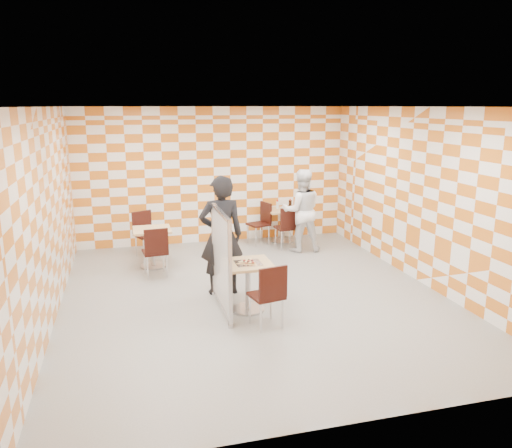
{
  "coord_description": "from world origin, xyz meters",
  "views": [
    {
      "loc": [
        -1.9,
        -7.39,
        3.02
      ],
      "look_at": [
        0.1,
        0.2,
        1.15
      ],
      "focal_mm": 35.0,
      "sensor_mm": 36.0,
      "label": 1
    }
  ],
  "objects_px": {
    "man_dark": "(221,236)",
    "man_white": "(301,211)",
    "main_table": "(248,278)",
    "chair_empty_far": "(145,230)",
    "chair_empty_near": "(156,248)",
    "sport_bottle": "(277,205)",
    "soda_bottle": "(290,204)",
    "empty_table": "(152,241)",
    "chair_second_front": "(288,225)",
    "second_table": "(283,220)",
    "partition": "(221,260)",
    "chair_second_side": "(262,220)",
    "chair_main_front": "(269,291)"
  },
  "relations": [
    {
      "from": "chair_second_side",
      "to": "partition",
      "type": "relative_size",
      "value": 0.6
    },
    {
      "from": "second_table",
      "to": "chair_empty_far",
      "type": "height_order",
      "value": "chair_empty_far"
    },
    {
      "from": "second_table",
      "to": "partition",
      "type": "height_order",
      "value": "partition"
    },
    {
      "from": "soda_bottle",
      "to": "chair_second_side",
      "type": "bearing_deg",
      "value": -178.83
    },
    {
      "from": "chair_second_front",
      "to": "partition",
      "type": "xyz_separation_m",
      "value": [
        -1.99,
        -2.89,
        0.25
      ]
    },
    {
      "from": "second_table",
      "to": "man_white",
      "type": "bearing_deg",
      "value": -79.18
    },
    {
      "from": "empty_table",
      "to": "soda_bottle",
      "type": "xyz_separation_m",
      "value": [
        3.12,
        1.1,
        0.34
      ]
    },
    {
      "from": "second_table",
      "to": "soda_bottle",
      "type": "xyz_separation_m",
      "value": [
        0.17,
        -0.0,
        0.34
      ]
    },
    {
      "from": "chair_empty_near",
      "to": "sport_bottle",
      "type": "relative_size",
      "value": 4.62
    },
    {
      "from": "main_table",
      "to": "man_dark",
      "type": "bearing_deg",
      "value": 106.45
    },
    {
      "from": "chair_second_side",
      "to": "soda_bottle",
      "type": "height_order",
      "value": "soda_bottle"
    },
    {
      "from": "chair_main_front",
      "to": "partition",
      "type": "distance_m",
      "value": 0.98
    },
    {
      "from": "chair_second_front",
      "to": "partition",
      "type": "distance_m",
      "value": 3.52
    },
    {
      "from": "chair_second_front",
      "to": "soda_bottle",
      "type": "xyz_separation_m",
      "value": [
        0.25,
        0.6,
        0.31
      ]
    },
    {
      "from": "second_table",
      "to": "sport_bottle",
      "type": "bearing_deg",
      "value": 126.63
    },
    {
      "from": "man_dark",
      "to": "sport_bottle",
      "type": "relative_size",
      "value": 9.77
    },
    {
      "from": "partition",
      "to": "man_white",
      "type": "bearing_deg",
      "value": 50.46
    },
    {
      "from": "main_table",
      "to": "chair_empty_far",
      "type": "xyz_separation_m",
      "value": [
        -1.37,
        3.26,
        0.04
      ]
    },
    {
      "from": "empty_table",
      "to": "sport_bottle",
      "type": "distance_m",
      "value": 3.13
    },
    {
      "from": "chair_second_side",
      "to": "second_table",
      "type": "bearing_deg",
      "value": 1.99
    },
    {
      "from": "chair_empty_near",
      "to": "partition",
      "type": "xyz_separation_m",
      "value": [
        0.85,
        -1.74,
        0.25
      ]
    },
    {
      "from": "empty_table",
      "to": "chair_empty_far",
      "type": "bearing_deg",
      "value": 98.08
    },
    {
      "from": "empty_table",
      "to": "chair_empty_far",
      "type": "distance_m",
      "value": 0.78
    },
    {
      "from": "chair_second_side",
      "to": "chair_empty_far",
      "type": "xyz_separation_m",
      "value": [
        -2.57,
        -0.31,
        0.0
      ]
    },
    {
      "from": "main_table",
      "to": "chair_empty_near",
      "type": "xyz_separation_m",
      "value": [
        -1.24,
        1.85,
        0.04
      ]
    },
    {
      "from": "sport_bottle",
      "to": "chair_main_front",
      "type": "bearing_deg",
      "value": -108.47
    },
    {
      "from": "soda_bottle",
      "to": "chair_empty_far",
      "type": "bearing_deg",
      "value": -174.26
    },
    {
      "from": "chair_empty_near",
      "to": "chair_empty_far",
      "type": "distance_m",
      "value": 1.42
    },
    {
      "from": "chair_main_front",
      "to": "partition",
      "type": "xyz_separation_m",
      "value": [
        -0.51,
        0.8,
        0.25
      ]
    },
    {
      "from": "chair_empty_near",
      "to": "chair_main_front",
      "type": "bearing_deg",
      "value": -61.75
    },
    {
      "from": "second_table",
      "to": "partition",
      "type": "bearing_deg",
      "value": -120.77
    },
    {
      "from": "man_dark",
      "to": "man_white",
      "type": "distance_m",
      "value": 2.89
    },
    {
      "from": "empty_table",
      "to": "sport_bottle",
      "type": "bearing_deg",
      "value": 23.19
    },
    {
      "from": "partition",
      "to": "man_dark",
      "type": "height_order",
      "value": "man_dark"
    },
    {
      "from": "chair_empty_far",
      "to": "man_dark",
      "type": "relative_size",
      "value": 0.47
    },
    {
      "from": "chair_second_side",
      "to": "chair_empty_far",
      "type": "distance_m",
      "value": 2.59
    },
    {
      "from": "chair_second_side",
      "to": "soda_bottle",
      "type": "distance_m",
      "value": 0.73
    },
    {
      "from": "second_table",
      "to": "soda_bottle",
      "type": "distance_m",
      "value": 0.38
    },
    {
      "from": "second_table",
      "to": "chair_second_side",
      "type": "relative_size",
      "value": 0.81
    },
    {
      "from": "chair_second_front",
      "to": "soda_bottle",
      "type": "height_order",
      "value": "soda_bottle"
    },
    {
      "from": "chair_second_side",
      "to": "main_table",
      "type": "bearing_deg",
      "value": -108.57
    },
    {
      "from": "main_table",
      "to": "chair_empty_far",
      "type": "distance_m",
      "value": 3.54
    },
    {
      "from": "man_dark",
      "to": "chair_second_front",
      "type": "bearing_deg",
      "value": -129.68
    },
    {
      "from": "empty_table",
      "to": "partition",
      "type": "height_order",
      "value": "partition"
    },
    {
      "from": "chair_main_front",
      "to": "chair_second_side",
      "type": "height_order",
      "value": "same"
    },
    {
      "from": "empty_table",
      "to": "man_dark",
      "type": "relative_size",
      "value": 0.38
    },
    {
      "from": "empty_table",
      "to": "chair_main_front",
      "type": "relative_size",
      "value": 0.81
    },
    {
      "from": "second_table",
      "to": "main_table",
      "type": "bearing_deg",
      "value": -115.28
    },
    {
      "from": "second_table",
      "to": "sport_bottle",
      "type": "relative_size",
      "value": 3.75
    },
    {
      "from": "man_white",
      "to": "main_table",
      "type": "bearing_deg",
      "value": 64.21
    }
  ]
}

